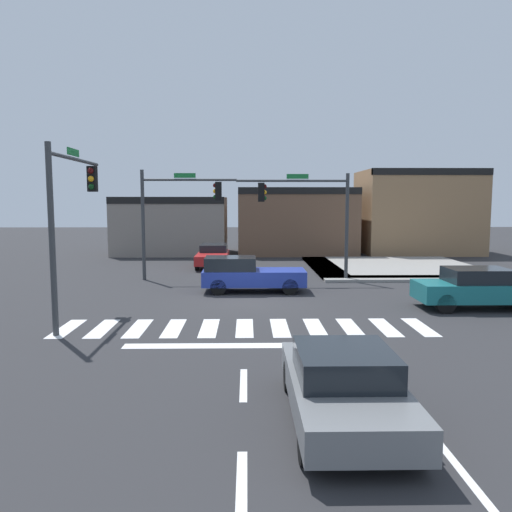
# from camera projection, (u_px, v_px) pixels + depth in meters

# --- Properties ---
(ground_plane) EXTENTS (120.00, 120.00, 0.00)m
(ground_plane) POSITION_uv_depth(u_px,v_px,m) (245.00, 300.00, 20.50)
(ground_plane) COLOR #2B2B2D
(crosswalk_near) EXTENTS (11.90, 2.41, 0.01)m
(crosswalk_near) POSITION_uv_depth(u_px,v_px,m) (245.00, 328.00, 16.02)
(crosswalk_near) COLOR silver
(crosswalk_near) RESTS_ON ground_plane
(lane_markings) EXTENTS (6.80, 20.25, 0.01)m
(lane_markings) POSITION_uv_depth(u_px,v_px,m) (307.00, 437.00, 8.56)
(lane_markings) COLOR white
(lane_markings) RESTS_ON ground_plane
(bike_detector_marking) EXTENTS (0.95, 0.95, 0.01)m
(bike_detector_marking) POSITION_uv_depth(u_px,v_px,m) (314.00, 377.00, 11.51)
(bike_detector_marking) COLOR yellow
(bike_detector_marking) RESTS_ON ground_plane
(curb_corner_northeast) EXTENTS (10.00, 10.60, 0.15)m
(curb_corner_northeast) POSITION_uv_depth(u_px,v_px,m) (387.00, 268.00, 30.00)
(curb_corner_northeast) COLOR gray
(curb_corner_northeast) RESTS_ON ground_plane
(storefront_row) EXTENTS (27.90, 6.50, 6.46)m
(storefront_row) POSITION_uv_depth(u_px,v_px,m) (316.00, 218.00, 39.31)
(storefront_row) COLOR gray
(storefront_row) RESTS_ON ground_plane
(traffic_signal_northeast) EXTENTS (5.71, 0.32, 5.46)m
(traffic_signal_northeast) POSITION_uv_depth(u_px,v_px,m) (307.00, 206.00, 25.20)
(traffic_signal_northeast) COLOR #383A3D
(traffic_signal_northeast) RESTS_ON ground_plane
(traffic_signal_northwest) EXTENTS (4.92, 0.32, 5.66)m
(traffic_signal_northwest) POSITION_uv_depth(u_px,v_px,m) (177.00, 205.00, 25.57)
(traffic_signal_northwest) COLOR #383A3D
(traffic_signal_northwest) RESTS_ON ground_plane
(traffic_signal_southwest) EXTENTS (0.32, 4.84, 5.80)m
(traffic_signal_southwest) POSITION_uv_depth(u_px,v_px,m) (72.00, 201.00, 16.49)
(traffic_signal_southwest) COLOR #383A3D
(traffic_signal_southwest) RESTS_ON ground_plane
(car_red) EXTENTS (1.88, 4.64, 1.33)m
(car_red) POSITION_uv_depth(u_px,v_px,m) (213.00, 255.00, 31.30)
(car_red) COLOR red
(car_red) RESTS_ON ground_plane
(car_teal) EXTENTS (4.67, 1.90, 1.54)m
(car_teal) POSITION_uv_depth(u_px,v_px,m) (479.00, 288.00, 18.87)
(car_teal) COLOR #196B70
(car_teal) RESTS_ON ground_plane
(car_blue) EXTENTS (4.59, 1.85, 1.57)m
(car_blue) POSITION_uv_depth(u_px,v_px,m) (248.00, 274.00, 22.43)
(car_blue) COLOR #23389E
(car_blue) RESTS_ON ground_plane
(car_gray) EXTENTS (1.94, 4.46, 1.38)m
(car_gray) POSITION_uv_depth(u_px,v_px,m) (343.00, 385.00, 9.14)
(car_gray) COLOR slate
(car_gray) RESTS_ON ground_plane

